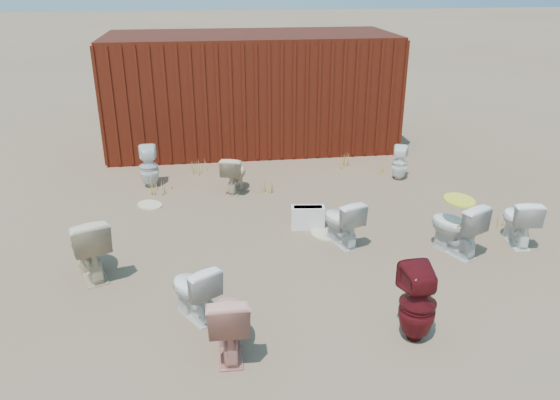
{
  "coord_description": "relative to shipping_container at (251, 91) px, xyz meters",
  "views": [
    {
      "loc": [
        -0.99,
        -6.6,
        3.62
      ],
      "look_at": [
        0.0,
        0.6,
        0.55
      ],
      "focal_mm": 35.0,
      "sensor_mm": 36.0,
      "label": 1
    }
  ],
  "objects": [
    {
      "name": "toilet_back_e",
      "position": [
        2.51,
        -2.61,
        -0.88
      ],
      "size": [
        0.38,
        0.38,
        0.64
      ],
      "primitive_type": "imported",
      "rotation": [
        0.0,
        0.0,
        2.74
      ],
      "color": "white",
      "rests_on": "ground"
    },
    {
      "name": "toilet_front_a",
      "position": [
        -1.23,
        -6.53,
        -0.86
      ],
      "size": [
        0.68,
        0.77,
        0.69
      ],
      "primitive_type": "imported",
      "rotation": [
        0.0,
        0.0,
        3.7
      ],
      "color": "silver",
      "rests_on": "ground"
    },
    {
      "name": "ground",
      "position": [
        0.0,
        -5.2,
        -1.2
      ],
      "size": [
        100.0,
        100.0,
        0.0
      ],
      "primitive_type": "plane",
      "color": "brown",
      "rests_on": "ground"
    },
    {
      "name": "loose_lid_near",
      "position": [
        0.65,
        -4.71,
        -1.19
      ],
      "size": [
        0.53,
        0.6,
        0.02
      ],
      "primitive_type": "ellipsoid",
      "rotation": [
        0.0,
        0.0,
        0.37
      ],
      "color": "#C8B491",
      "rests_on": "ground"
    },
    {
      "name": "toilet_front_pink",
      "position": [
        -0.88,
        -7.21,
        -0.82
      ],
      "size": [
        0.44,
        0.75,
        0.76
      ],
      "primitive_type": "imported",
      "rotation": [
        0.0,
        0.0,
        3.12
      ],
      "color": "tan",
      "rests_on": "ground"
    },
    {
      "name": "weed_clump_c",
      "position": [
        2.23,
        -2.32,
        -1.06
      ],
      "size": [
        0.36,
        0.36,
        0.29
      ],
      "primitive_type": "cone",
      "color": "#A28740",
      "rests_on": "ground"
    },
    {
      "name": "toilet_front_c",
      "position": [
        0.82,
        -5.01,
        -0.85
      ],
      "size": [
        0.61,
        0.78,
        0.7
      ],
      "primitive_type": "imported",
      "rotation": [
        0.0,
        0.0,
        3.5
      ],
      "color": "silver",
      "rests_on": "ground"
    },
    {
      "name": "shipping_container",
      "position": [
        0.0,
        0.0,
        0.0
      ],
      "size": [
        6.0,
        2.4,
        2.4
      ],
      "primitive_type": "cube",
      "color": "#480E0C",
      "rests_on": "ground"
    },
    {
      "name": "toilet_back_beige_right",
      "position": [
        -0.56,
        -2.8,
        -0.87
      ],
      "size": [
        0.56,
        0.73,
        0.66
      ],
      "primitive_type": "imported",
      "rotation": [
        0.0,
        0.0,
        2.82
      ],
      "color": "beige",
      "rests_on": "ground"
    },
    {
      "name": "toilet_front_maroon",
      "position": [
        1.07,
        -7.25,
        -0.77
      ],
      "size": [
        0.41,
        0.42,
        0.86
      ],
      "primitive_type": "imported",
      "rotation": [
        0.0,
        0.0,
        3.2
      ],
      "color": "#540E13",
      "rests_on": "ground"
    },
    {
      "name": "loose_tank",
      "position": [
        0.44,
        -4.45,
        -1.02
      ],
      "size": [
        0.52,
        0.26,
        0.35
      ],
      "primitive_type": "cube",
      "rotation": [
        0.0,
        0.0,
        -0.12
      ],
      "color": "white",
      "rests_on": "ground"
    },
    {
      "name": "toilet_back_a",
      "position": [
        -2.06,
        -2.35,
        -0.82
      ],
      "size": [
        0.37,
        0.38,
        0.76
      ],
      "primitive_type": "imported",
      "rotation": [
        0.0,
        0.0,
        3.24
      ],
      "color": "white",
      "rests_on": "ground"
    },
    {
      "name": "toilet_back_beige_left",
      "position": [
        -2.55,
        -5.44,
        -0.78
      ],
      "size": [
        0.74,
        0.94,
        0.84
      ],
      "primitive_type": "imported",
      "rotation": [
        0.0,
        0.0,
        3.52
      ],
      "color": "#CAB794",
      "rests_on": "ground"
    },
    {
      "name": "weed_clump_e",
      "position": [
        1.61,
        -1.87,
        -1.06
      ],
      "size": [
        0.34,
        0.34,
        0.28
      ],
      "primitive_type": "cone",
      "color": "#A28740",
      "rests_on": "ground"
    },
    {
      "name": "toilet_front_e",
      "position": [
        3.31,
        -5.33,
        -0.85
      ],
      "size": [
        0.48,
        0.74,
        0.7
      ],
      "primitive_type": "imported",
      "rotation": [
        0.0,
        0.0,
        3.0
      ],
      "color": "white",
      "rests_on": "ground"
    },
    {
      "name": "toilet_back_yellowlid",
      "position": [
        2.29,
        -5.49,
        -0.81
      ],
      "size": [
        0.73,
        0.88,
        0.78
      ],
      "primitive_type": "imported",
      "rotation": [
        0.0,
        0.0,
        3.61
      ],
      "color": "silver",
      "rests_on": "ground"
    },
    {
      "name": "weed_clump_f",
      "position": [
        3.3,
        -4.73,
        -1.08
      ],
      "size": [
        0.28,
        0.28,
        0.24
      ],
      "primitive_type": "cone",
      "color": "#A28740",
      "rests_on": "ground"
    },
    {
      "name": "weed_clump_a",
      "position": [
        -1.85,
        -2.7,
        -1.06
      ],
      "size": [
        0.36,
        0.36,
        0.27
      ],
      "primitive_type": "cone",
      "color": "#A28740",
      "rests_on": "ground"
    },
    {
      "name": "loose_lid_far",
      "position": [
        -2.01,
        -3.25,
        -1.19
      ],
      "size": [
        0.58,
        0.59,
        0.02
      ],
      "primitive_type": "ellipsoid",
      "rotation": [
        0.0,
        0.0,
        0.75
      ],
      "color": "beige",
      "rests_on": "ground"
    },
    {
      "name": "yellow_lid",
      "position": [
        2.29,
        -5.49,
        -0.41
      ],
      "size": [
        0.39,
        0.49,
        0.02
      ],
      "primitive_type": "ellipsoid",
      "color": "yellow",
      "rests_on": "toilet_back_yellowlid"
    },
    {
      "name": "weed_clump_d",
      "position": [
        -1.18,
        -1.76,
        -1.07
      ],
      "size": [
        0.3,
        0.3,
        0.25
      ],
      "primitive_type": "cone",
      "color": "#A28740",
      "rests_on": "ground"
    },
    {
      "name": "weed_clump_b",
      "position": [
        0.04,
        -2.89,
        -1.08
      ],
      "size": [
        0.32,
        0.32,
        0.25
      ],
      "primitive_type": "cone",
      "color": "#A28740",
      "rests_on": "ground"
    }
  ]
}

